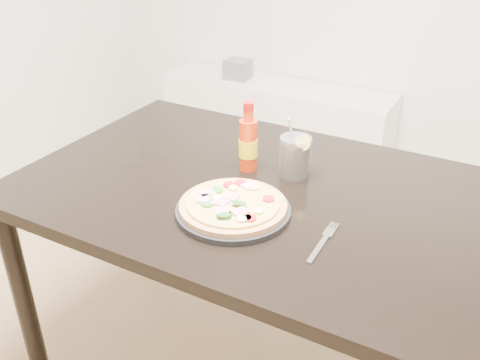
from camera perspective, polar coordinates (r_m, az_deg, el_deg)
The scene contains 8 objects.
dining_table at distance 1.59m, azimuth 2.10°, elevation -3.37°, with size 1.40×0.90×0.75m.
plate at distance 1.42m, azimuth -0.74°, elevation -3.29°, with size 0.31×0.31×0.02m, color black.
pizza at distance 1.41m, azimuth -0.75°, elevation -2.62°, with size 0.28×0.28×0.03m.
hot_sauce_bottle at distance 1.61m, azimuth 0.88°, elevation 3.92°, with size 0.07×0.07×0.22m.
cola_cup at distance 1.59m, azimuth 5.90°, elevation 2.42°, with size 0.10×0.09×0.18m.
fork at distance 1.33m, azimuth 8.91°, elevation -6.41°, with size 0.02×0.19×0.00m.
media_console at distance 3.29m, azimuth 3.75°, elevation 6.05°, with size 1.40×0.34×0.50m, color white.
cd_stack at distance 3.28m, azimuth -0.26°, elevation 11.73°, with size 0.14×0.12×0.11m.
Camera 1 is at (0.48, -0.69, 1.50)m, focal length 40.00 mm.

